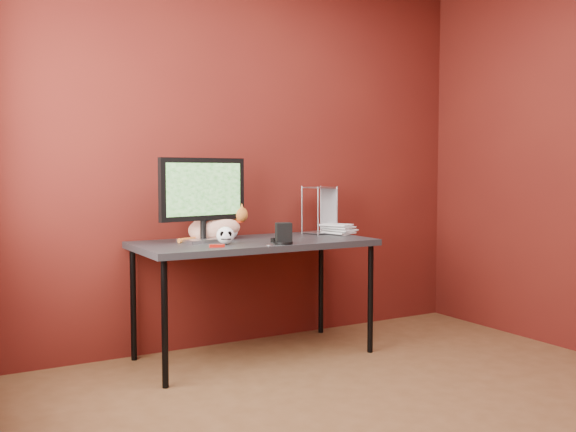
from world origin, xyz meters
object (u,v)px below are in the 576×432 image
book_stack (332,175)px  desk (254,248)px  monitor (203,195)px  speaker (284,234)px  skull_mug (226,235)px  cat (216,227)px

book_stack → desk: bearing=-174.5°
book_stack → monitor: bearing=178.5°
speaker → skull_mug: bearing=171.7°
monitor → book_stack: (0.94, -0.03, 0.12)m
monitor → cat: monitor is taller
monitor → speaker: monitor is taller
cat → speaker: (0.26, -0.43, -0.02)m
monitor → cat: bearing=20.5°
cat → monitor: bearing=-145.3°
monitor → book_stack: bearing=-12.1°
monitor → book_stack: book_stack is taller
cat → skull_mug: bearing=-97.5°
desk → speaker: 0.30m
monitor → cat: (0.11, 0.07, -0.21)m
skull_mug → cat: bearing=100.3°
speaker → book_stack: size_ratio=0.16×
cat → book_stack: book_stack is taller
cat → book_stack: bearing=-2.9°
speaker → desk: bearing=121.6°
skull_mug → speaker: bearing=-6.2°
monitor → speaker: size_ratio=4.63×
cat → skull_mug: 0.28m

